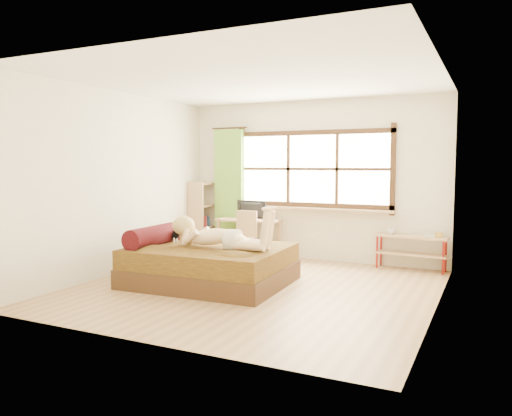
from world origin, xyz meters
The scene contains 18 objects.
floor centered at (0.00, 0.00, 0.00)m, with size 4.50×4.50×0.00m, color #9E754C.
ceiling centered at (0.00, 0.00, 2.70)m, with size 4.50×4.50×0.00m, color white.
wall_back centered at (0.00, 2.25, 1.35)m, with size 4.50×4.50×0.00m, color silver.
wall_front centered at (0.00, -2.25, 1.35)m, with size 4.50×4.50×0.00m, color silver.
wall_left centered at (-2.25, 0.00, 1.35)m, with size 4.50×4.50×0.00m, color silver.
wall_right centered at (2.25, 0.00, 1.35)m, with size 4.50×4.50×0.00m, color silver.
window centered at (0.00, 2.22, 1.51)m, with size 2.80×0.16×1.46m.
curtain centered at (-1.55, 2.13, 1.15)m, with size 0.55×0.10×2.20m, color #589528.
bed centered at (-0.72, -0.02, 0.28)m, with size 2.12×1.72×0.78m.
woman centered at (-0.52, -0.07, 0.82)m, with size 1.43×0.41×0.61m, color beige, non-canonical shape.
kitten centered at (-1.39, 0.08, 0.64)m, with size 0.31×0.12×0.25m, color black, non-canonical shape.
desk centered at (-1.06, 1.95, 0.59)m, with size 1.08×0.50×0.68m.
monitor centered at (-1.06, 2.00, 0.84)m, with size 0.55×0.07×0.32m, color black.
chair centered at (-0.96, 1.58, 0.47)m, with size 0.38×0.38×0.85m.
pipe_shelf centered at (1.68, 2.07, 0.40)m, with size 1.10×0.36×0.61m.
cup centered at (1.37, 2.07, 0.59)m, with size 0.12×0.12×0.10m, color gray.
book centered at (1.87, 2.07, 0.55)m, with size 0.18×0.24×0.02m, color gray.
bookshelf centered at (-2.08, 2.09, 0.66)m, with size 0.32×0.57×1.31m.
Camera 1 is at (2.81, -5.80, 1.63)m, focal length 35.00 mm.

